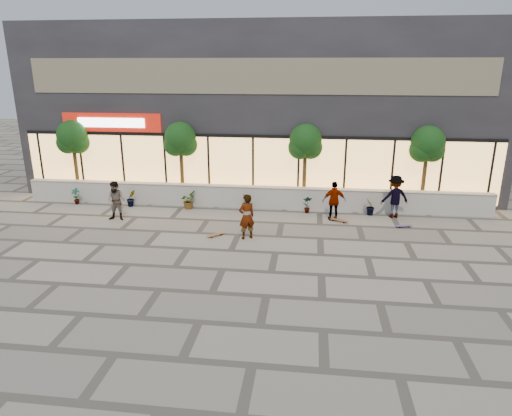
# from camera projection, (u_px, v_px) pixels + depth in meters

# --- Properties ---
(ground) EXTENTS (80.00, 80.00, 0.00)m
(ground) POSITION_uv_depth(u_px,v_px,m) (222.00, 270.00, 15.16)
(ground) COLOR gray
(ground) RESTS_ON ground
(planter_wall) EXTENTS (22.00, 0.42, 1.04)m
(planter_wall) POSITION_uv_depth(u_px,v_px,m) (251.00, 197.00, 21.63)
(planter_wall) COLOR beige
(planter_wall) RESTS_ON ground
(retail_building) EXTENTS (24.00, 9.17, 8.50)m
(retail_building) POSITION_uv_depth(u_px,v_px,m) (263.00, 107.00, 25.70)
(retail_building) COLOR #242329
(retail_building) RESTS_ON ground
(shrub_a) EXTENTS (0.43, 0.29, 0.81)m
(shrub_a) POSITION_uv_depth(u_px,v_px,m) (76.00, 196.00, 22.14)
(shrub_a) COLOR #113511
(shrub_a) RESTS_ON ground
(shrub_b) EXTENTS (0.57, 0.57, 0.81)m
(shrub_b) POSITION_uv_depth(u_px,v_px,m) (131.00, 198.00, 21.81)
(shrub_b) COLOR #113511
(shrub_b) RESTS_ON ground
(shrub_c) EXTENTS (0.68, 0.77, 0.81)m
(shrub_c) POSITION_uv_depth(u_px,v_px,m) (188.00, 200.00, 21.48)
(shrub_c) COLOR #113511
(shrub_c) RESTS_ON ground
(shrub_d) EXTENTS (0.64, 0.64, 0.81)m
(shrub_d) POSITION_uv_depth(u_px,v_px,m) (247.00, 202.00, 21.16)
(shrub_d) COLOR #113511
(shrub_d) RESTS_ON ground
(shrub_e) EXTENTS (0.46, 0.35, 0.81)m
(shrub_e) POSITION_uv_depth(u_px,v_px,m) (307.00, 204.00, 20.83)
(shrub_e) COLOR #113511
(shrub_e) RESTS_ON ground
(shrub_f) EXTENTS (0.55, 0.57, 0.81)m
(shrub_f) POSITION_uv_depth(u_px,v_px,m) (370.00, 207.00, 20.50)
(shrub_f) COLOR #113511
(shrub_f) RESTS_ON ground
(tree_west) EXTENTS (1.60, 1.50, 3.92)m
(tree_west) POSITION_uv_depth(u_px,v_px,m) (73.00, 139.00, 22.60)
(tree_west) COLOR #4E391C
(tree_west) RESTS_ON ground
(tree_midwest) EXTENTS (1.60, 1.50, 3.92)m
(tree_midwest) POSITION_uv_depth(u_px,v_px,m) (180.00, 141.00, 21.96)
(tree_midwest) COLOR #4E391C
(tree_midwest) RESTS_ON ground
(tree_mideast) EXTENTS (1.60, 1.50, 3.92)m
(tree_mideast) POSITION_uv_depth(u_px,v_px,m) (305.00, 144.00, 21.26)
(tree_mideast) COLOR #4E391C
(tree_mideast) RESTS_ON ground
(tree_east) EXTENTS (1.60, 1.50, 3.92)m
(tree_east) POSITION_uv_depth(u_px,v_px,m) (427.00, 146.00, 20.62)
(tree_east) COLOR #4E391C
(tree_east) RESTS_ON ground
(skater_center) EXTENTS (0.78, 0.71, 1.80)m
(skater_center) POSITION_uv_depth(u_px,v_px,m) (247.00, 217.00, 17.61)
(skater_center) COLOR white
(skater_center) RESTS_ON ground
(skater_left) EXTENTS (0.84, 0.66, 1.73)m
(skater_left) POSITION_uv_depth(u_px,v_px,m) (116.00, 201.00, 19.74)
(skater_left) COLOR tan
(skater_left) RESTS_ON ground
(skater_right_near) EXTENTS (1.06, 0.55, 1.73)m
(skater_right_near) POSITION_uv_depth(u_px,v_px,m) (334.00, 201.00, 19.74)
(skater_right_near) COLOR white
(skater_right_near) RESTS_ON ground
(skater_right_far) EXTENTS (1.35, 0.95, 1.90)m
(skater_right_far) POSITION_uv_depth(u_px,v_px,m) (395.00, 197.00, 20.08)
(skater_right_far) COLOR maroon
(skater_right_far) RESTS_ON ground
(skateboard_center) EXTENTS (0.64, 0.63, 0.09)m
(skateboard_center) POSITION_uv_depth(u_px,v_px,m) (216.00, 235.00, 18.07)
(skateboard_center) COLOR brown
(skateboard_center) RESTS_ON ground
(skateboard_left) EXTENTS (0.72, 0.35, 0.08)m
(skateboard_left) POSITION_uv_depth(u_px,v_px,m) (117.00, 206.00, 21.75)
(skateboard_left) COLOR #B34921
(skateboard_left) RESTS_ON ground
(skateboard_right_near) EXTENTS (0.82, 0.55, 0.10)m
(skateboard_right_near) POSITION_uv_depth(u_px,v_px,m) (339.00, 220.00, 19.74)
(skateboard_right_near) COLOR brown
(skateboard_right_near) RESTS_ON ground
(skateboard_right_far) EXTENTS (0.72, 0.37, 0.08)m
(skateboard_right_far) POSITION_uv_depth(u_px,v_px,m) (404.00, 226.00, 19.07)
(skateboard_right_far) COLOR #4E437B
(skateboard_right_far) RESTS_ON ground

